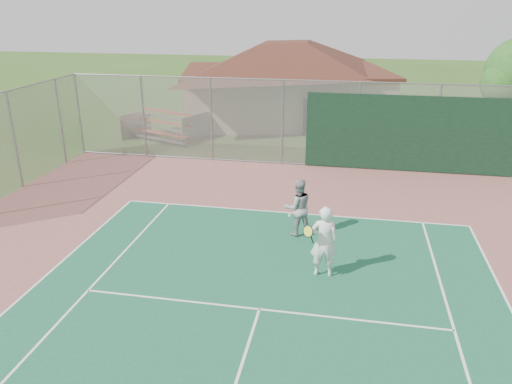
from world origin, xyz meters
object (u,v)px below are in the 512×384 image
bleachers (165,125)px  player_white_front (324,242)px  player_grey_back (298,208)px  clubhouse (286,73)px

bleachers → player_white_front: (8.54, -11.95, 0.27)m
player_white_front → player_grey_back: bearing=-72.8°
clubhouse → player_grey_back: (2.41, -15.13, -1.76)m
player_grey_back → bleachers: bearing=-74.6°
bleachers → player_white_front: bearing=-31.2°
bleachers → player_white_front: 14.69m
clubhouse → player_grey_back: 15.42m
player_white_front → player_grey_back: 2.37m
clubhouse → player_grey_back: bearing=-94.0°
bleachers → player_white_front: player_white_front is taller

